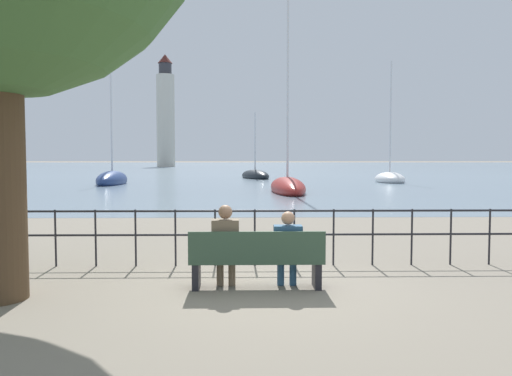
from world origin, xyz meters
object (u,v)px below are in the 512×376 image
Objects in this scene: park_bench at (257,260)px; seated_person_left at (226,242)px; seated_person_right at (288,245)px; sailboat_3 at (390,179)px; sailboat_1 at (112,180)px; sailboat_0 at (287,187)px; sailboat_2 at (255,176)px; harbor_lighthouse at (166,115)px.

seated_person_left reaches higher than park_bench.
sailboat_3 is at bearing 71.44° from seated_person_right.
sailboat_1 is 23.13m from sailboat_3.
seated_person_left is 0.10× the size of sailboat_0.
seated_person_left is 0.13× the size of sailboat_1.
seated_person_right is at bearing 0.20° from seated_person_left.
seated_person_right is 0.11× the size of sailboat_3.
sailboat_0 reaches higher than sailboat_1.
sailboat_0 reaches higher than sailboat_2.
seated_person_right is at bearing -73.82° from sailboat_1.
sailboat_3 reaches higher than park_bench.
sailboat_0 is at bearing -123.83° from sailboat_3.
sailboat_2 reaches higher than seated_person_left.
sailboat_2 is (1.29, 43.78, -0.42)m from seated_person_left.
sailboat_1 is 1.40× the size of sailboat_2.
sailboat_1 reaches higher than seated_person_left.
sailboat_2 is at bearing 88.32° from seated_person_left.
park_bench is 37.12m from sailboat_3.
sailboat_2 is 14.41m from sailboat_3.
sailboat_3 is (9.86, 12.54, -0.01)m from sailboat_0.
seated_person_left is at bearing -105.61° from sailboat_3.
park_bench is 0.29× the size of sailboat_2.
sailboat_3 is 97.89m from harbor_lighthouse.
seated_person_left reaches higher than seated_person_right.
harbor_lighthouse is at bearing 99.63° from park_bench.
sailboat_0 is 21.41m from sailboat_2.
park_bench is at bearing -107.35° from sailboat_2.
sailboat_0 is at bearing -77.09° from harbor_lighthouse.
harbor_lighthouse is (-21.37, 126.01, 13.34)m from park_bench.
sailboat_0 is at bearing 84.02° from park_bench.
sailboat_2 is at bearing 146.68° from sailboat_3.
sailboat_3 reaches higher than seated_person_left.
seated_person_left is at bearing -75.36° from sailboat_1.
harbor_lighthouse reaches higher than sailboat_1.
seated_person_left is at bearing -80.58° from harbor_lighthouse.
seated_person_left is 1.09× the size of seated_person_right.
harbor_lighthouse is at bearing 99.84° from seated_person_right.
harbor_lighthouse is (-10.65, 93.90, 13.44)m from sailboat_1.
seated_person_left is 0.18× the size of sailboat_2.
sailboat_1 is (-13.08, 9.60, 0.02)m from sailboat_0.
sailboat_0 reaches higher than seated_person_right.
seated_person_right is 0.09× the size of sailboat_0.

